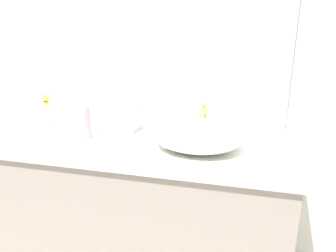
# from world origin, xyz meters

# --- Properties ---
(bathroom_wall_rear) EXTENTS (6.00, 0.06, 2.60)m
(bathroom_wall_rear) POSITION_xyz_m (0.00, 0.73, 1.30)
(bathroom_wall_rear) COLOR silver
(bathroom_wall_rear) RESTS_ON ground
(vanity_counter) EXTENTS (1.46, 0.56, 0.85)m
(vanity_counter) POSITION_xyz_m (0.10, 0.41, 0.43)
(vanity_counter) COLOR gray
(vanity_counter) RESTS_ON ground
(wall_mirror_panel) EXTENTS (1.33, 0.01, 0.96)m
(wall_mirror_panel) POSITION_xyz_m (0.10, 0.69, 1.33)
(wall_mirror_panel) COLOR #B2BCC6
(wall_mirror_panel) RESTS_ON vanity_counter
(sink_basin) EXTENTS (0.40, 0.30, 0.13)m
(sink_basin) POSITION_xyz_m (0.37, 0.35, 0.91)
(sink_basin) COLOR silver
(sink_basin) RESTS_ON vanity_counter
(faucet) EXTENTS (0.03, 0.13, 0.15)m
(faucet) POSITION_xyz_m (0.37, 0.52, 0.93)
(faucet) COLOR gold
(faucet) RESTS_ON vanity_counter
(soap_dispenser) EXTENTS (0.07, 0.07, 0.17)m
(soap_dispenser) POSITION_xyz_m (-0.41, 0.47, 0.91)
(soap_dispenser) COLOR silver
(soap_dispenser) RESTS_ON vanity_counter
(lotion_bottle) EXTENTS (0.06, 0.06, 0.17)m
(lotion_bottle) POSITION_xyz_m (-0.15, 0.36, 0.93)
(lotion_bottle) COLOR pink
(lotion_bottle) RESTS_ON vanity_counter
(tissue_box) EXTENTS (0.13, 0.13, 0.15)m
(tissue_box) POSITION_xyz_m (0.00, 0.50, 0.91)
(tissue_box) COLOR silver
(tissue_box) RESTS_ON vanity_counter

